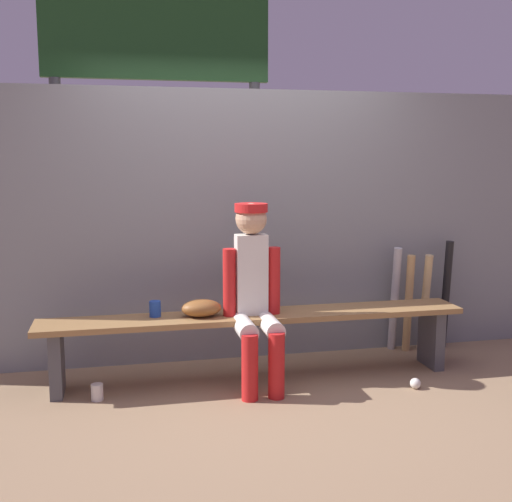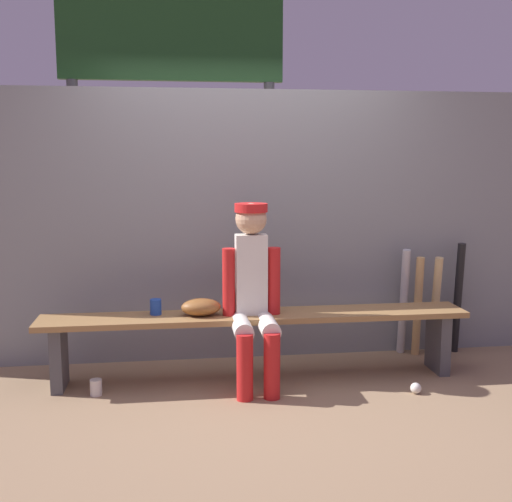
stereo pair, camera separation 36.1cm
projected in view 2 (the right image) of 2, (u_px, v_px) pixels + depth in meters
The scene contains 13 objects.
ground_plane at pixel (256, 379), 4.55m from camera, with size 30.00×30.00×0.00m, color #937556.
chainlink_fence at pixel (247, 227), 4.92m from camera, with size 5.30×0.03×2.10m, color gray.
dugout_bench at pixel (256, 327), 4.50m from camera, with size 3.04×0.36×0.49m.
player_seated at pixel (253, 288), 4.34m from camera, with size 0.41×0.55×1.27m.
baseball_glove at pixel (201, 307), 4.42m from camera, with size 0.28×0.20×0.12m, color brown.
bat_aluminum_silver at pixel (403, 302), 5.05m from camera, with size 0.06×0.06×0.87m, color #B7B7BC.
bat_wood_tan at pixel (418, 307), 5.03m from camera, with size 0.06×0.06×0.81m, color tan.
bat_wood_natural at pixel (435, 306), 5.04m from camera, with size 0.06×0.06×0.81m, color tan.
bat_aluminum_black at pixel (458, 298), 5.10m from camera, with size 0.06×0.06×0.91m, color black.
baseball at pixel (416, 388), 4.27m from camera, with size 0.07×0.07×0.07m, color white.
cup_on_ground at pixel (96, 387), 4.23m from camera, with size 0.08×0.08×0.11m, color silver.
cup_on_bench at pixel (156, 307), 4.44m from camera, with size 0.08×0.08×0.11m, color #1E47AD.
scoreboard at pixel (179, 65), 5.71m from camera, with size 2.29×0.27×3.44m.
Camera 2 is at (-0.58, -4.33, 1.59)m, focal length 44.22 mm.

